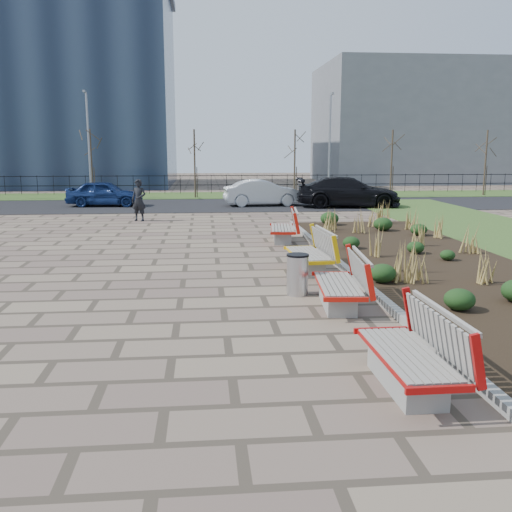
{
  "coord_description": "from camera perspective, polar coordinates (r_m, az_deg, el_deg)",
  "views": [
    {
      "loc": [
        0.5,
        -7.92,
        3.0
      ],
      "look_at": [
        1.5,
        3.0,
        0.9
      ],
      "focal_mm": 40.0,
      "sensor_mm": 36.0,
      "label": 1
    }
  ],
  "objects": [
    {
      "name": "ground",
      "position": [
        8.48,
        -8.4,
        -9.99
      ],
      "size": [
        120.0,
        120.0,
        0.0
      ],
      "primitive_type": "plane",
      "color": "#796853",
      "rests_on": "ground"
    },
    {
      "name": "planting_bed",
      "position": [
        14.44,
        18.36,
        -1.5
      ],
      "size": [
        4.5,
        18.0,
        0.1
      ],
      "primitive_type": "cube",
      "color": "black",
      "rests_on": "ground"
    },
    {
      "name": "planting_curb",
      "position": [
        13.68,
        9.37,
        -1.65
      ],
      "size": [
        0.16,
        18.0,
        0.15
      ],
      "primitive_type": "cube",
      "color": "gray",
      "rests_on": "ground"
    },
    {
      "name": "grass_verge_far",
      "position": [
        36.04,
        -6.05,
        6.03
      ],
      "size": [
        80.0,
        5.0,
        0.04
      ],
      "primitive_type": "cube",
      "color": "#33511E",
      "rests_on": "ground"
    },
    {
      "name": "road",
      "position": [
        30.07,
        -6.19,
        5.07
      ],
      "size": [
        80.0,
        7.0,
        0.02
      ],
      "primitive_type": "cube",
      "color": "black",
      "rests_on": "ground"
    },
    {
      "name": "bench_a",
      "position": [
        7.48,
        14.82,
        -9.05
      ],
      "size": [
        0.92,
        2.11,
        1.0
      ],
      "primitive_type": null,
      "rotation": [
        0.0,
        0.0,
        0.01
      ],
      "color": "#B70C0C",
      "rests_on": "ground"
    },
    {
      "name": "bench_b",
      "position": [
        10.91,
        8.17,
        -2.51
      ],
      "size": [
        1.09,
        2.17,
        1.0
      ],
      "primitive_type": null,
      "rotation": [
        0.0,
        0.0,
        -0.09
      ],
      "color": "red",
      "rests_on": "ground"
    },
    {
      "name": "bench_c",
      "position": [
        13.93,
        5.19,
        0.46
      ],
      "size": [
        1.01,
        2.15,
        1.0
      ],
      "primitive_type": null,
      "rotation": [
        0.0,
        0.0,
        0.06
      ],
      "color": "yellow",
      "rests_on": "ground"
    },
    {
      "name": "bench_d",
      "position": [
        18.35,
        2.65,
        3.0
      ],
      "size": [
        1.12,
        2.19,
        1.0
      ],
      "primitive_type": null,
      "rotation": [
        0.0,
        0.0,
        -0.11
      ],
      "color": "red",
      "rests_on": "ground"
    },
    {
      "name": "litter_bin",
      "position": [
        11.74,
        4.17,
        -1.9
      ],
      "size": [
        0.44,
        0.44,
        0.83
      ],
      "primitive_type": "cylinder",
      "color": "#B2B2B7",
      "rests_on": "ground"
    },
    {
      "name": "pedestrian",
      "position": [
        23.97,
        -11.64,
        5.49
      ],
      "size": [
        0.73,
        0.61,
        1.71
      ],
      "primitive_type": "imported",
      "rotation": [
        0.0,
        0.0,
        -0.38
      ],
      "color": "black",
      "rests_on": "ground"
    },
    {
      "name": "car_blue",
      "position": [
        30.37,
        -14.9,
        6.08
      ],
      "size": [
        3.91,
        1.78,
        1.3
      ],
      "primitive_type": "imported",
      "rotation": [
        0.0,
        0.0,
        1.5
      ],
      "color": "navy",
      "rests_on": "road"
    },
    {
      "name": "car_silver",
      "position": [
        29.63,
        0.71,
        6.35
      ],
      "size": [
        4.14,
        1.74,
        1.33
      ],
      "primitive_type": "imported",
      "rotation": [
        0.0,
        0.0,
        1.65
      ],
      "color": "silver",
      "rests_on": "road"
    },
    {
      "name": "car_black",
      "position": [
        29.28,
        9.2,
        6.34
      ],
      "size": [
        5.4,
        2.68,
        1.51
      ],
      "primitive_type": "imported",
      "rotation": [
        0.0,
        0.0,
        1.46
      ],
      "color": "black",
      "rests_on": "road"
    },
    {
      "name": "tree_b",
      "position": [
        35.04,
        -16.13,
        8.85
      ],
      "size": [
        1.4,
        1.4,
        4.0
      ],
      "primitive_type": null,
      "color": "#4C3D2D",
      "rests_on": "grass_verge_far"
    },
    {
      "name": "tree_c",
      "position": [
        34.43,
        -6.15,
        9.18
      ],
      "size": [
        1.4,
        1.4,
        4.0
      ],
      "primitive_type": null,
      "color": "#4C3D2D",
      "rests_on": "grass_verge_far"
    },
    {
      "name": "tree_d",
      "position": [
        34.87,
        3.89,
        9.23
      ],
      "size": [
        1.4,
        1.4,
        4.0
      ],
      "primitive_type": null,
      "color": "#4C3D2D",
      "rests_on": "grass_verge_far"
    },
    {
      "name": "tree_e",
      "position": [
        36.3,
        13.4,
        9.03
      ],
      "size": [
        1.4,
        1.4,
        4.0
      ],
      "primitive_type": null,
      "color": "#4C3D2D",
      "rests_on": "grass_verge_far"
    },
    {
      "name": "tree_f",
      "position": [
        38.62,
        21.97,
        8.64
      ],
      "size": [
        1.4,
        1.4,
        4.0
      ],
      "primitive_type": null,
      "color": "#4C3D2D",
      "rests_on": "grass_verge_far"
    },
    {
      "name": "lamp_west",
      "position": [
        34.53,
        -16.37,
        10.47
      ],
      "size": [
        0.24,
        0.6,
        6.0
      ],
      "primitive_type": null,
      "color": "gray",
      "rests_on": "grass_verge_far"
    },
    {
      "name": "lamp_east",
      "position": [
        34.74,
        7.36,
        10.81
      ],
      "size": [
        0.24,
        0.6,
        6.0
      ],
      "primitive_type": null,
      "color": "gray",
      "rests_on": "grass_verge_far"
    },
    {
      "name": "railing_fence",
      "position": [
        37.49,
        -6.04,
        7.17
      ],
      "size": [
        44.0,
        0.1,
        1.2
      ],
      "primitive_type": null,
      "color": "black",
      "rests_on": "grass_verge_far"
    },
    {
      "name": "building_grey",
      "position": [
        53.63,
        16.49,
        12.54
      ],
      "size": [
        18.0,
        12.0,
        10.0
      ],
      "primitive_type": "cube",
      "color": "slate",
      "rests_on": "ground"
    }
  ]
}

